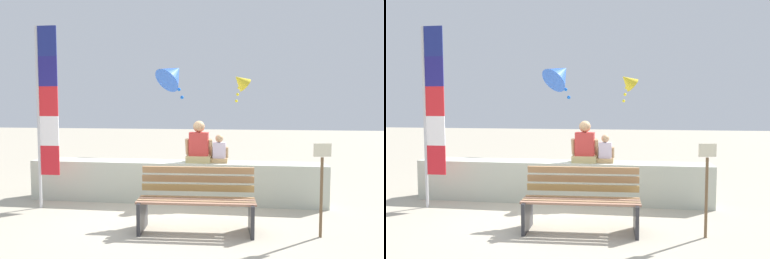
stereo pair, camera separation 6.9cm
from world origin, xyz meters
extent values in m
plane|color=#ADA38F|center=(0.00, 0.00, 0.00)|extent=(40.00, 40.00, 0.00)
cube|color=#B6BAA9|center=(0.00, 0.90, 0.37)|extent=(5.44, 0.54, 0.75)
cube|color=#9F7059|center=(0.58, -0.86, 0.45)|extent=(1.67, 0.14, 0.03)
cube|color=#967250|center=(0.58, -0.75, 0.45)|extent=(1.67, 0.14, 0.03)
cube|color=#9B7059|center=(0.57, -0.64, 0.45)|extent=(1.67, 0.14, 0.03)
cube|color=#A2744A|center=(0.57, -0.53, 0.45)|extent=(1.67, 0.14, 0.03)
cube|color=#A68148|center=(0.56, -0.42, 0.57)|extent=(1.67, 0.12, 0.10)
cube|color=#9C724A|center=(0.56, -0.40, 0.70)|extent=(1.67, 0.12, 0.10)
cube|color=#A77B51|center=(0.56, -0.37, 0.83)|extent=(1.67, 0.12, 0.10)
cube|color=#2D2D33|center=(-0.20, -0.73, 0.23)|extent=(0.07, 0.53, 0.45)
cube|color=#2D2D33|center=(1.35, -0.66, 0.23)|extent=(0.07, 0.53, 0.45)
cube|color=tan|center=(0.44, 0.91, 0.81)|extent=(0.45, 0.37, 0.12)
cube|color=#C33633|center=(0.44, 0.91, 1.08)|extent=(0.35, 0.22, 0.43)
cylinder|color=tan|center=(0.23, 0.89, 1.03)|extent=(0.07, 0.17, 0.31)
cylinder|color=tan|center=(0.65, 0.89, 1.03)|extent=(0.07, 0.17, 0.31)
sphere|color=tan|center=(0.44, 0.91, 1.40)|extent=(0.21, 0.21, 0.21)
cube|color=tan|center=(0.82, 0.91, 0.79)|extent=(0.30, 0.25, 0.08)
cube|color=silver|center=(0.82, 0.91, 0.97)|extent=(0.23, 0.15, 0.29)
cylinder|color=tan|center=(0.67, 0.89, 0.94)|extent=(0.05, 0.11, 0.21)
cylinder|color=tan|center=(0.96, 0.89, 0.94)|extent=(0.05, 0.11, 0.21)
sphere|color=tan|center=(0.82, 0.91, 1.19)|extent=(0.14, 0.14, 0.14)
cylinder|color=#B7B7BC|center=(-2.26, 0.17, 1.57)|extent=(0.05, 0.05, 3.14)
cube|color=red|center=(-2.07, 0.17, 0.84)|extent=(0.33, 0.02, 0.51)
cube|color=white|center=(-2.07, 0.17, 1.35)|extent=(0.33, 0.02, 0.51)
cube|color=red|center=(-2.07, 0.17, 1.86)|extent=(0.33, 0.02, 0.51)
cube|color=navy|center=(-2.07, 0.17, 2.37)|extent=(0.33, 0.02, 0.51)
cube|color=navy|center=(-2.07, 0.17, 2.88)|extent=(0.33, 0.02, 0.51)
cone|color=yellow|center=(1.20, 4.39, 2.43)|extent=(0.68, 0.61, 0.57)
sphere|color=yellow|center=(1.16, 4.48, 2.25)|extent=(0.08, 0.08, 0.08)
sphere|color=yellow|center=(1.13, 4.58, 2.07)|extent=(0.08, 0.08, 0.08)
sphere|color=yellow|center=(1.09, 4.67, 1.89)|extent=(0.08, 0.08, 0.08)
cone|color=blue|center=(-0.36, 2.71, 2.50)|extent=(1.00, 1.03, 0.82)
sphere|color=blue|center=(-0.28, 2.65, 2.32)|extent=(0.08, 0.08, 0.08)
sphere|color=blue|center=(-0.20, 2.59, 2.14)|extent=(0.08, 0.08, 0.08)
sphere|color=blue|center=(-0.12, 2.53, 1.96)|extent=(0.08, 0.08, 0.08)
cylinder|color=brown|center=(2.29, -0.69, 0.55)|extent=(0.04, 0.04, 1.10)
cube|color=beige|center=(2.29, -0.69, 1.20)|extent=(0.24, 0.06, 0.18)
camera|label=1|loc=(1.17, -5.80, 1.83)|focal=34.55mm
camera|label=2|loc=(1.24, -5.79, 1.83)|focal=34.55mm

